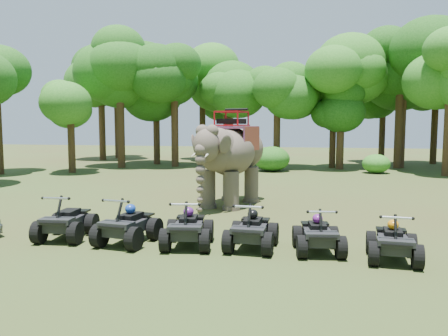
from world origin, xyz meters
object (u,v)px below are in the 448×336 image
at_px(atv_4, 318,229).
at_px(elephant, 230,157).
at_px(atv_2, 188,223).
at_px(atv_3, 252,225).
at_px(atv_0, 66,216).
at_px(atv_5, 393,236).
at_px(atv_1, 128,220).

bearing_deg(atv_4, elephant, 110.98).
distance_m(atv_2, atv_4, 3.56).
bearing_deg(atv_4, atv_3, 171.82).
height_order(atv_2, atv_4, atv_2).
distance_m(elephant, atv_0, 7.62).
relative_size(atv_3, atv_4, 1.06).
bearing_deg(elephant, atv_3, -59.17).
bearing_deg(atv_0, atv_4, -5.56).
bearing_deg(atv_2, atv_3, -4.79).
relative_size(atv_4, atv_5, 1.00).
height_order(atv_2, atv_3, atv_2).
bearing_deg(atv_3, atv_1, -175.04).
xyz_separation_m(atv_2, atv_5, (5.39, -0.18, -0.05)).
distance_m(atv_1, atv_3, 3.55).
distance_m(atv_1, atv_2, 1.77).
distance_m(elephant, atv_4, 7.52).
xyz_separation_m(atv_1, atv_5, (7.16, -0.11, -0.06)).
relative_size(atv_0, atv_1, 0.99).
distance_m(atv_2, atv_3, 1.78).
bearing_deg(atv_2, atv_1, 173.19).
height_order(elephant, atv_4, elephant).
bearing_deg(atv_2, atv_0, 170.30).
bearing_deg(atv_4, atv_2, 173.76).
height_order(atv_1, atv_2, atv_1).
relative_size(atv_1, atv_3, 1.05).
distance_m(atv_1, atv_4, 5.33).
relative_size(atv_3, atv_5, 1.06).
bearing_deg(atv_3, elephant, 107.87).
bearing_deg(elephant, atv_0, -104.90).
xyz_separation_m(elephant, atv_3, (1.88, -6.43, -1.38)).
relative_size(atv_1, atv_2, 1.03).
height_order(elephant, atv_1, elephant).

